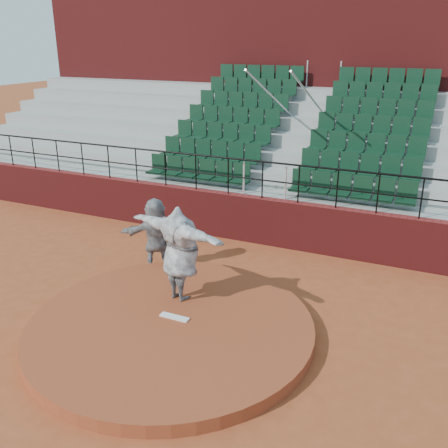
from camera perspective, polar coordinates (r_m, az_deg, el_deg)
The scene contains 9 objects.
ground at distance 9.96m, azimuth -6.06°, elevation -12.24°, with size 90.00×90.00×0.00m, color #9D4523.
pitchers_mound at distance 9.89m, azimuth -6.09°, elevation -11.63°, with size 5.50×5.50×0.25m, color #943F21.
pitching_rubber at distance 9.93m, azimuth -5.68°, elevation -10.54°, with size 0.60×0.15×0.03m, color white.
boundary_wall at distance 13.76m, azimuth 4.29°, elevation 0.42°, with size 24.00×0.30×1.30m, color maroon.
wall_railing at distance 13.34m, azimuth 4.44°, elevation 5.98°, with size 24.04×0.05×1.03m.
seating_deck at distance 16.86m, azimuth 8.68°, elevation 6.85°, with size 24.00×5.97×4.63m.
press_box_facade at distance 20.32m, azimuth 12.22°, elevation 14.98°, with size 24.00×3.00×7.10m, color maroon.
pitcher at distance 10.17m, azimuth -5.06°, elevation -3.38°, with size 2.49×0.68×2.03m, color black.
fielder at distance 12.20m, azimuth -7.77°, elevation -1.14°, with size 1.68×0.53×1.81m, color black.
Camera 1 is at (4.36, -7.16, 5.38)m, focal length 40.00 mm.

